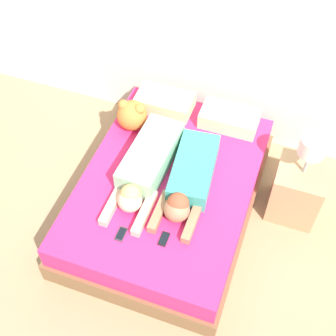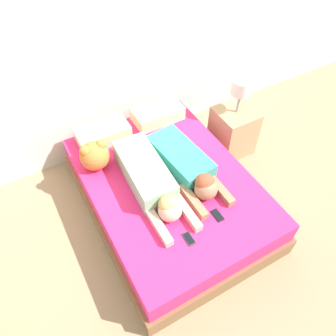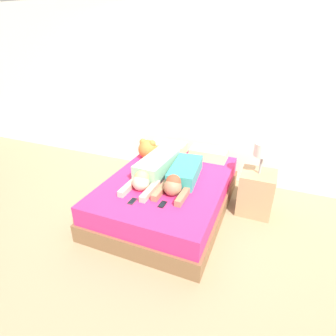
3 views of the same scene
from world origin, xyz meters
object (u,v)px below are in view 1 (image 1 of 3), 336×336
person_left (146,167)px  cell_phone_left (121,234)px  person_right (189,181)px  pillow_head_left (165,102)px  pillow_head_right (230,118)px  cell_phone_right (164,239)px  nightstand (298,188)px  bed (168,195)px  plush_toy (132,115)px

person_left → cell_phone_left: person_left is taller
person_left → cell_phone_left: bearing=-87.4°
person_right → pillow_head_left: bearing=121.7°
pillow_head_right → cell_phone_right: bearing=-96.3°
cell_phone_left → nightstand: size_ratio=0.13×
cell_phone_right → nightstand: (0.89, 0.93, -0.13)m
bed → cell_phone_right: 0.63m
pillow_head_left → nightstand: size_ratio=0.56×
cell_phone_right → person_left: bearing=123.3°
bed → nightstand: bearing=19.6°
bed → cell_phone_left: 0.69m
person_left → nightstand: (1.25, 0.39, -0.24)m
pillow_head_left → person_left: bearing=-81.1°
bed → pillow_head_right: pillow_head_right is taller
person_left → person_right: (0.38, -0.01, -0.01)m
cell_phone_right → nightstand: bearing=46.3°
plush_toy → nightstand: size_ratio=0.31×
cell_phone_right → nightstand: nightstand is taller
pillow_head_left → person_right: person_right is taller
bed → cell_phone_left: size_ratio=16.18×
pillow_head_left → cell_phone_left: pillow_head_left is taller
pillow_head_left → person_right: size_ratio=0.52×
bed → plush_toy: size_ratio=6.90×
cell_phone_right → pillow_head_right: bearing=83.7°
person_right → plush_toy: size_ratio=3.46×
pillow_head_left → person_left: (0.13, -0.81, 0.03)m
person_left → plush_toy: 0.59m
pillow_head_right → cell_phone_left: pillow_head_right is taller
cell_phone_left → nightstand: nightstand is taller
pillow_head_left → pillow_head_right: same height
cell_phone_left → plush_toy: size_ratio=0.43×
person_left → cell_phone_left: (0.03, -0.61, -0.10)m
pillow_head_right → person_right: 0.83m
pillow_head_right → cell_phone_right: pillow_head_right is taller
person_left → cell_phone_left: 0.62m
pillow_head_left → cell_phone_left: 1.43m
pillow_head_left → cell_phone_left: size_ratio=4.25×
bed → nightstand: nightstand is taller
cell_phone_left → cell_phone_right: 0.33m
cell_phone_right → nightstand: size_ratio=0.13×
bed → cell_phone_left: cell_phone_left is taller
bed → pillow_head_left: (-0.32, 0.79, 0.30)m
plush_toy → person_left: bearing=-56.4°
bed → cell_phone_right: (0.17, -0.56, 0.23)m
pillow_head_left → nightstand: 1.45m
person_right → plush_toy: (-0.70, 0.50, 0.05)m
person_right → plush_toy: 0.86m
bed → person_left: size_ratio=1.84×
bed → cell_phone_right: size_ratio=16.18×
person_left → plush_toy: bearing=123.6°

